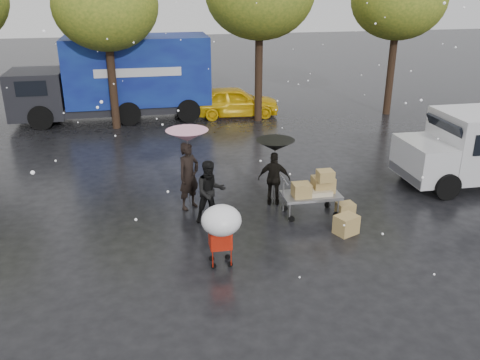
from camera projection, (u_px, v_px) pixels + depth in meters
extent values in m
plane|color=black|center=(251.00, 231.00, 12.52)|extent=(90.00, 90.00, 0.00)
imported|color=black|center=(189.00, 176.00, 13.43)|extent=(0.80, 0.75, 1.84)
imported|color=black|center=(210.00, 192.00, 12.73)|extent=(0.87, 0.72, 1.62)
imported|color=black|center=(274.00, 179.00, 13.74)|extent=(0.94, 0.63, 1.49)
cylinder|color=#4C4C4C|center=(189.00, 173.00, 13.40)|extent=(0.02, 0.02, 2.03)
cone|color=#D55790|center=(187.00, 136.00, 13.02)|extent=(1.10, 1.10, 0.30)
sphere|color=#4C4C4C|center=(187.00, 135.00, 13.00)|extent=(0.06, 0.06, 0.06)
cylinder|color=#4C4C4C|center=(274.00, 175.00, 13.70)|extent=(0.02, 0.02, 1.69)
cone|color=black|center=(275.00, 145.00, 13.38)|extent=(1.04, 1.04, 0.30)
sphere|color=#4C4C4C|center=(275.00, 144.00, 13.37)|extent=(0.06, 0.06, 0.06)
cube|color=slate|center=(311.00, 195.00, 13.18)|extent=(1.50, 0.80, 0.08)
cylinder|color=slate|center=(283.00, 189.00, 12.95)|extent=(0.04, 0.04, 0.60)
cube|color=olive|center=(323.00, 184.00, 13.24)|extent=(0.55, 0.45, 0.40)
cube|color=olive|center=(301.00, 190.00, 12.95)|extent=(0.45, 0.40, 0.35)
cube|color=olive|center=(325.00, 176.00, 12.88)|extent=(0.40, 0.35, 0.28)
cube|color=tan|center=(313.00, 192.00, 13.15)|extent=(0.90, 0.55, 0.12)
cylinder|color=black|center=(292.00, 219.00, 12.95)|extent=(0.16, 0.05, 0.16)
cylinder|color=black|center=(285.00, 208.00, 13.54)|extent=(0.16, 0.05, 0.16)
cylinder|color=black|center=(336.00, 215.00, 13.17)|extent=(0.16, 0.05, 0.16)
cylinder|color=black|center=(327.00, 205.00, 13.75)|extent=(0.16, 0.05, 0.16)
cube|color=#A61909|center=(220.00, 237.00, 10.85)|extent=(0.47, 0.41, 0.45)
cylinder|color=#A61909|center=(221.00, 226.00, 10.53)|extent=(0.42, 0.02, 0.02)
cylinder|color=#4C4C4C|center=(222.00, 229.00, 10.56)|extent=(0.02, 0.02, 0.60)
ellipsoid|color=white|center=(221.00, 220.00, 10.49)|extent=(0.84, 0.84, 0.63)
cylinder|color=black|center=(214.00, 266.00, 10.89)|extent=(0.12, 0.04, 0.12)
cylinder|color=black|center=(211.00, 258.00, 11.18)|extent=(0.12, 0.04, 0.12)
cylinder|color=black|center=(230.00, 264.00, 10.95)|extent=(0.12, 0.04, 0.12)
cylinder|color=black|center=(228.00, 257.00, 11.24)|extent=(0.12, 0.04, 0.12)
cube|color=silver|center=(425.00, 160.00, 14.83)|extent=(1.20, 1.95, 1.10)
cube|color=black|center=(446.00, 131.00, 14.61)|extent=(0.37, 1.70, 0.67)
cube|color=slate|center=(406.00, 174.00, 14.88)|extent=(0.12, 1.90, 0.25)
cylinder|color=black|center=(447.00, 186.00, 14.18)|extent=(0.76, 0.28, 0.76)
cylinder|color=black|center=(412.00, 163.00, 15.91)|extent=(0.76, 0.28, 0.76)
cube|color=#0B0E5F|center=(138.00, 70.00, 21.73)|extent=(6.00, 2.50, 2.80)
cube|color=black|center=(38.00, 93.00, 21.30)|extent=(2.20, 2.40, 1.90)
cube|color=black|center=(117.00, 106.00, 22.14)|extent=(8.00, 2.30, 0.35)
cube|color=silver|center=(138.00, 73.00, 20.55)|extent=(3.50, 0.03, 0.35)
cylinder|color=black|center=(41.00, 118.00, 20.57)|extent=(1.00, 0.30, 1.00)
cylinder|color=black|center=(49.00, 104.00, 22.66)|extent=(1.00, 0.30, 1.00)
cylinder|color=black|center=(189.00, 111.00, 21.64)|extent=(1.00, 0.30, 1.00)
cylinder|color=black|center=(184.00, 99.00, 23.74)|extent=(1.00, 0.30, 1.00)
cube|color=olive|center=(346.00, 225.00, 12.31)|extent=(0.65, 0.59, 0.47)
cube|color=olive|center=(345.00, 209.00, 13.28)|extent=(0.48, 0.39, 0.34)
imported|color=yellow|center=(234.00, 101.00, 22.48)|extent=(4.00, 1.77, 1.34)
cylinder|color=black|center=(112.00, 73.00, 20.15)|extent=(0.32, 0.32, 4.48)
ellipsoid|color=#405D1A|center=(105.00, 5.00, 19.19)|extent=(4.00, 4.00, 3.40)
cylinder|color=black|center=(259.00, 63.00, 21.15)|extent=(0.32, 0.32, 4.90)
cylinder|color=black|center=(392.00, 62.00, 22.28)|extent=(0.32, 0.32, 4.62)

